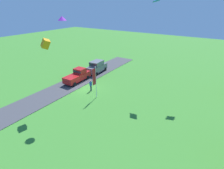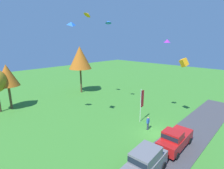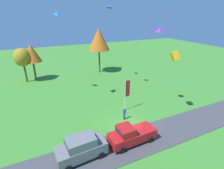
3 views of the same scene
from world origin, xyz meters
name	(u,v)px [view 1 (image 1 of 3)]	position (x,y,z in m)	size (l,w,h in m)	color
ground_plane	(85,88)	(0.00, 0.00, 0.00)	(120.00, 120.00, 0.00)	#3D842D
pavement_strip	(72,84)	(0.00, -2.85, 0.03)	(36.00, 4.40, 0.06)	#424247
car_suv_far_end	(97,66)	(-6.44, -2.57, 1.30)	(4.71, 2.28, 2.28)	slate
car_pickup_mid_row	(78,75)	(-1.28, -2.71, 1.11)	(5.04, 2.14, 2.14)	red
person_watching_sky	(91,85)	(0.29, 1.42, 0.88)	(0.36, 0.24, 1.71)	#2D334C
flag_banner	(95,79)	(1.71, 3.40, 2.94)	(0.71, 0.08, 4.65)	silver
kite_diamond_over_trees	(156,0)	(-5.47, 8.32, 12.67)	(0.78, 1.00, 0.32)	blue
kite_box_mid_center	(46,44)	(6.06, -0.04, 8.02)	(0.71, 0.71, 1.00)	orange
kite_delta_topmost	(62,18)	(5.08, 2.07, 10.78)	(0.92, 0.92, 0.44)	purple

